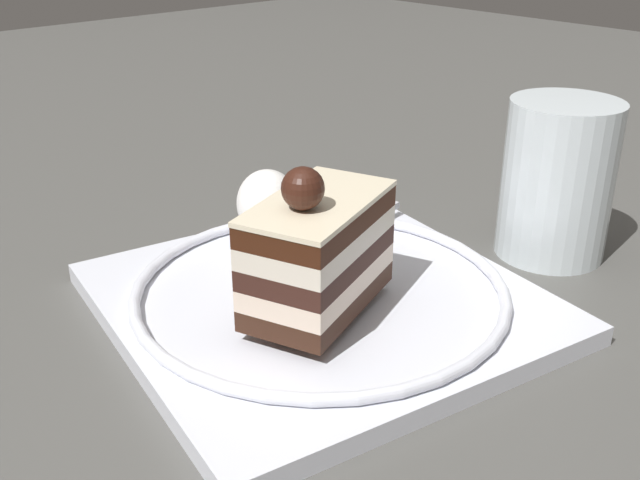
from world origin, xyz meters
The scene contains 6 objects.
ground_plane centered at (0.00, 0.00, 0.00)m, with size 2.40×2.40×0.00m, color #4F4F4B.
dessert_plate centered at (-0.01, -0.02, 0.01)m, with size 0.29×0.29×0.02m.
cake_slice centered at (-0.03, 0.00, 0.06)m, with size 0.09×0.11×0.09m.
whipped_cream_dollop centered at (0.06, -0.04, 0.05)m, with size 0.04×0.04×0.05m, color white.
fork centered at (0.03, -0.08, 0.02)m, with size 0.02×0.12×0.00m.
drink_glass_near centered at (-0.06, -0.20, 0.05)m, with size 0.08×0.08×0.12m.
Camera 1 is at (-0.32, 0.26, 0.24)m, focal length 41.99 mm.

